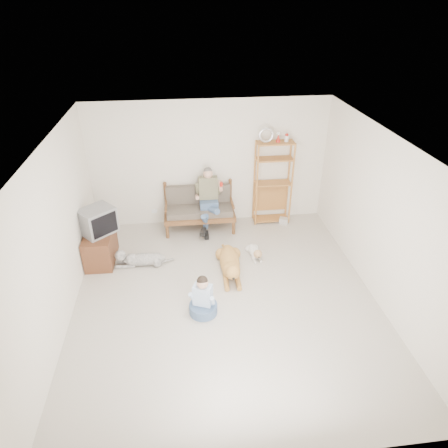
{
  "coord_description": "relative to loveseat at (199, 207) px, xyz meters",
  "views": [
    {
      "loc": [
        -0.65,
        -5.16,
        4.47
      ],
      "look_at": [
        0.09,
        1.0,
        0.88
      ],
      "focal_mm": 32.0,
      "sensor_mm": 36.0,
      "label": 1
    }
  ],
  "objects": [
    {
      "name": "tv_stand",
      "position": [
        -1.96,
        -1.03,
        -0.19
      ],
      "size": [
        0.52,
        0.91,
        0.6
      ],
      "rotation": [
        0.0,
        0.0,
        -0.02
      ],
      "color": "brown",
      "rests_on": "ground"
    },
    {
      "name": "floor",
      "position": [
        0.27,
        -2.44,
        -0.49
      ],
      "size": [
        5.5,
        5.5,
        0.0
      ],
      "primitive_type": "plane",
      "color": "beige",
      "rests_on": "ground"
    },
    {
      "name": "wall_right",
      "position": [
        2.77,
        -2.44,
        0.86
      ],
      "size": [
        0.0,
        5.5,
        5.5
      ],
      "primitive_type": "plane",
      "rotation": [
        1.57,
        0.0,
        -1.57
      ],
      "color": "silver",
      "rests_on": "ground"
    },
    {
      "name": "ceiling",
      "position": [
        0.27,
        -2.44,
        2.21
      ],
      "size": [
        5.5,
        5.5,
        0.0
      ],
      "primitive_type": "plane",
      "rotation": [
        3.14,
        0.0,
        0.0
      ],
      "color": "white",
      "rests_on": "ground"
    },
    {
      "name": "loveseat",
      "position": [
        0.0,
        0.0,
        0.0
      ],
      "size": [
        1.5,
        0.7,
        0.95
      ],
      "rotation": [
        0.0,
        0.0,
        -0.0
      ],
      "color": "brown",
      "rests_on": "ground"
    },
    {
      "name": "terrier",
      "position": [
        0.99,
        -1.28,
        -0.38
      ],
      "size": [
        0.25,
        0.69,
        0.26
      ],
      "rotation": [
        0.0,
        0.0,
        0.1
      ],
      "color": "white",
      "rests_on": "ground"
    },
    {
      "name": "wall_outlet",
      "position": [
        -0.98,
        0.3,
        -0.19
      ],
      "size": [
        0.12,
        0.02,
        0.08
      ],
      "primitive_type": "cube",
      "color": "white",
      "rests_on": "ground"
    },
    {
      "name": "shaggy_dog",
      "position": [
        -1.23,
        -1.28,
        -0.35
      ],
      "size": [
        1.15,
        0.27,
        0.34
      ],
      "rotation": [
        0.0,
        0.0,
        -1.58
      ],
      "color": "white",
      "rests_on": "ground"
    },
    {
      "name": "etagere",
      "position": [
        1.61,
        0.11,
        0.46
      ],
      "size": [
        0.82,
        0.36,
        2.15
      ],
      "color": "#BA7B3A",
      "rests_on": "ground"
    },
    {
      "name": "wall_back",
      "position": [
        0.27,
        0.31,
        0.86
      ],
      "size": [
        5.0,
        0.0,
        5.0
      ],
      "primitive_type": "plane",
      "rotation": [
        1.57,
        0.0,
        0.0
      ],
      "color": "silver",
      "rests_on": "ground"
    },
    {
      "name": "golden_retriever",
      "position": [
        0.45,
        -1.71,
        -0.3
      ],
      "size": [
        0.39,
        1.47,
        0.45
      ],
      "rotation": [
        0.0,
        0.0,
        -0.03
      ],
      "color": "gold",
      "rests_on": "ground"
    },
    {
      "name": "child",
      "position": [
        -0.12,
        -2.72,
        -0.23
      ],
      "size": [
        0.45,
        0.45,
        0.72
      ],
      "rotation": [
        0.0,
        0.0,
        -0.39
      ],
      "color": "#4A6388",
      "rests_on": "ground"
    },
    {
      "name": "crt_tv",
      "position": [
        -1.92,
        -1.0,
        0.36
      ],
      "size": [
        0.76,
        0.75,
        0.49
      ],
      "rotation": [
        0.0,
        0.0,
        -0.85
      ],
      "color": "gray",
      "rests_on": "tv_stand"
    },
    {
      "name": "man",
      "position": [
        0.18,
        -0.18,
        0.15
      ],
      "size": [
        0.52,
        0.75,
        1.21
      ],
      "color": "#4A6388",
      "rests_on": "loveseat"
    },
    {
      "name": "book_stack",
      "position": [
        1.88,
        -0.05,
        -0.42
      ],
      "size": [
        0.23,
        0.2,
        0.12
      ],
      "primitive_type": "cube",
      "rotation": [
        0.0,
        0.0,
        -0.41
      ],
      "color": "white",
      "rests_on": "ground"
    },
    {
      "name": "wall_front",
      "position": [
        0.27,
        -5.19,
        0.86
      ],
      "size": [
        5.0,
        0.0,
        5.0
      ],
      "primitive_type": "plane",
      "rotation": [
        -1.57,
        0.0,
        0.0
      ],
      "color": "silver",
      "rests_on": "ground"
    },
    {
      "name": "wall_left",
      "position": [
        -2.23,
        -2.44,
        0.86
      ],
      "size": [
        0.0,
        5.5,
        5.5
      ],
      "primitive_type": "plane",
      "rotation": [
        1.57,
        0.0,
        1.57
      ],
      "color": "silver",
      "rests_on": "ground"
    }
  ]
}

